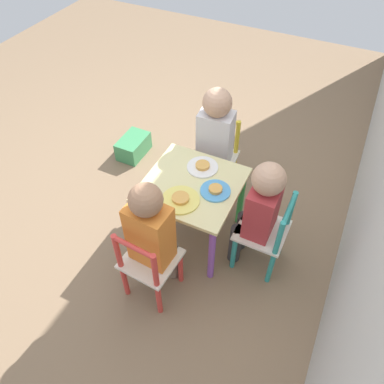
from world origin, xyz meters
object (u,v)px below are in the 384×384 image
chair_red (149,264)px  plate_right (181,199)px  chair_teal (265,234)px  storage_bin (133,146)px  child_back (259,208)px  plate_left (203,167)px  child_right (152,232)px  child_left (215,137)px  kids_table (192,193)px  chair_yellow (216,159)px  plate_back (215,190)px

chair_red → plate_right: bearing=-91.9°
chair_teal → storage_bin: (-0.50, -1.16, -0.18)m
child_back → chair_teal: bearing=90.0°
plate_right → plate_left: (-0.27, 0.00, 0.00)m
child_right → plate_left: 0.51m
chair_teal → child_left: child_left is taller
child_left → chair_teal: bearing=-44.0°
kids_table → chair_teal: 0.45m
chair_yellow → plate_back: (0.44, 0.17, 0.20)m
child_left → storage_bin: 0.80m
child_right → plate_left: bearing=-88.9°
plate_right → plate_left: bearing=180.0°
chair_red → chair_yellow: same height
plate_right → plate_left: same height
plate_back → plate_left: bearing=-135.0°
plate_back → child_right: bearing=-23.4°
kids_table → plate_right: bearing=0.0°
storage_bin → chair_yellow: bearing=85.4°
chair_teal → child_left: bearing=-128.5°
chair_red → plate_left: 0.61m
chair_yellow → child_left: (0.06, 0.01, 0.22)m
child_right → storage_bin: size_ratio=3.00×
child_right → chair_yellow: bearing=-85.1°
plate_back → child_left: bearing=-156.1°
plate_back → plate_right: 0.19m
kids_table → plate_back: plate_back is taller
plate_left → chair_yellow: bearing=-172.9°
child_back → plate_left: size_ratio=4.18×
kids_table → child_left: 0.39m
chair_teal → child_back: child_back is taller
child_back → child_left: bearing=-132.4°
plate_left → storage_bin: plate_left is taller
child_right → plate_left: size_ratio=4.43×
chair_teal → child_back: size_ratio=0.71×
chair_red → chair_teal: bearing=-133.2°
chair_teal → storage_bin: chair_teal is taller
chair_teal → child_left: size_ratio=0.66×
chair_teal → chair_yellow: bearing=-132.2°
chair_red → plate_right: chair_red is taller
child_back → plate_back: bearing=-90.4°
child_right → child_left: (-0.76, -0.00, 0.02)m
child_back → plate_right: bearing=-70.2°
child_right → plate_right: (-0.24, 0.03, -0.00)m
chair_red → plate_back: size_ratio=3.24×
plate_left → storage_bin: (-0.36, -0.72, -0.38)m
chair_teal → storage_bin: bearing=-112.6°
child_left → plate_right: 0.51m
chair_red → plate_left: chair_red is taller
kids_table → plate_right: 0.16m
chair_teal → chair_red: 0.64m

